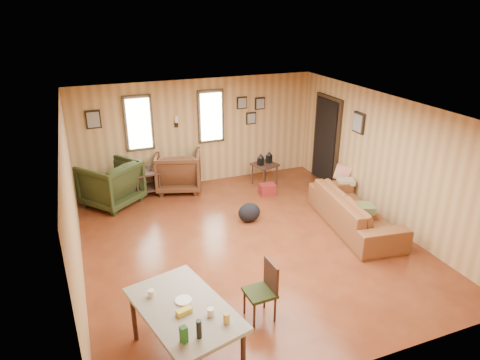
# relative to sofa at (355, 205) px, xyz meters

# --- Properties ---
(room) EXTENTS (5.54, 6.04, 2.44)m
(room) POSITION_rel_sofa_xyz_m (-1.91, 0.44, 0.76)
(room) COLOR brown
(room) RESTS_ON ground
(sofa) EXTENTS (0.97, 2.37, 0.90)m
(sofa) POSITION_rel_sofa_xyz_m (0.00, 0.00, 0.00)
(sofa) COLOR brown
(sofa) RESTS_ON ground
(recliner_brown) EXTENTS (1.18, 1.14, 0.99)m
(recliner_brown) POSITION_rel_sofa_xyz_m (-2.62, 2.92, 0.04)
(recliner_brown) COLOR #4D2A17
(recliner_brown) RESTS_ON ground
(recliner_green) EXTENTS (1.36, 1.35, 1.03)m
(recliner_green) POSITION_rel_sofa_xyz_m (-4.12, 2.66, 0.06)
(recliner_green) COLOR #282F15
(recliner_green) RESTS_ON ground
(end_table) EXTENTS (0.62, 0.57, 0.72)m
(end_table) POSITION_rel_sofa_xyz_m (-3.38, 2.81, -0.05)
(end_table) COLOR #3C231A
(end_table) RESTS_ON ground
(side_table) EXTENTS (0.62, 0.62, 0.79)m
(side_table) POSITION_rel_sofa_xyz_m (-0.73, 2.45, 0.09)
(side_table) COLOR #3C231A
(side_table) RESTS_ON ground
(cooler) EXTENTS (0.36, 0.27, 0.24)m
(cooler) POSITION_rel_sofa_xyz_m (-0.90, 1.92, -0.33)
(cooler) COLOR maroon
(cooler) RESTS_ON ground
(backpack) EXTENTS (0.51, 0.44, 0.38)m
(backpack) POSITION_rel_sofa_xyz_m (-1.75, 0.91, -0.26)
(backpack) COLOR black
(backpack) RESTS_ON ground
(sofa_pillows) EXTENTS (0.97, 1.77, 0.36)m
(sofa_pillows) POSITION_rel_sofa_xyz_m (0.24, 0.45, 0.05)
(sofa_pillows) COLOR #565E34
(sofa_pillows) RESTS_ON sofa
(dining_table) EXTENTS (1.21, 1.63, 0.96)m
(dining_table) POSITION_rel_sofa_xyz_m (-3.76, -2.01, 0.23)
(dining_table) COLOR gray
(dining_table) RESTS_ON ground
(dining_chair) EXTENTS (0.39, 0.39, 0.83)m
(dining_chair) POSITION_rel_sofa_xyz_m (-2.60, -1.66, 0.01)
(dining_chair) COLOR #282F15
(dining_chair) RESTS_ON ground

